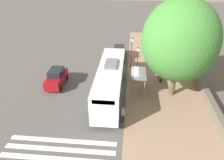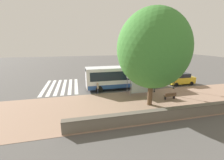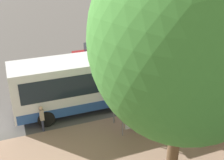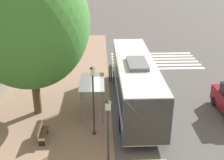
{
  "view_description": "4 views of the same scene",
  "coord_description": "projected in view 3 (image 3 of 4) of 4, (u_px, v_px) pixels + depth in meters",
  "views": [
    {
      "loc": [
        -0.33,
        21.75,
        13.41
      ],
      "look_at": [
        1.52,
        1.91,
        2.18
      ],
      "focal_mm": 35.0,
      "sensor_mm": 36.0,
      "label": 1
    },
    {
      "loc": [
        -19.55,
        8.62,
        6.98
      ],
      "look_at": [
        -0.49,
        3.98,
        2.0
      ],
      "focal_mm": 24.0,
      "sensor_mm": 36.0,
      "label": 2
    },
    {
      "loc": [
        -13.65,
        7.04,
        9.36
      ],
      "look_at": [
        0.42,
        1.55,
        2.33
      ],
      "focal_mm": 45.0,
      "sensor_mm": 36.0,
      "label": 3
    },
    {
      "loc": [
        -0.65,
        -16.57,
        9.81
      ],
      "look_at": [
        0.13,
        2.28,
        1.67
      ],
      "focal_mm": 45.0,
      "sensor_mm": 36.0,
      "label": 4
    }
  ],
  "objects": [
    {
      "name": "ground_plane",
      "position": [
        137.0,
        112.0,
        17.8
      ],
      "size": [
        120.0,
        120.0,
        0.0
      ],
      "primitive_type": "plane",
      "color": "#514F4C",
      "rests_on": "ground"
    },
    {
      "name": "street_lamp_near",
      "position": [
        222.0,
        65.0,
        18.34
      ],
      "size": [
        0.28,
        0.28,
        4.29
      ],
      "color": "#2D332D",
      "rests_on": "ground"
    },
    {
      "name": "bus_shelter",
      "position": [
        143.0,
        96.0,
        15.63
      ],
      "size": [
        1.62,
        3.16,
        2.39
      ],
      "color": "slate",
      "rests_on": "ground"
    },
    {
      "name": "pedestrian",
      "position": [
        42.0,
        117.0,
        15.6
      ],
      "size": [
        0.34,
        0.22,
        1.6
      ],
      "color": "#2D3347",
      "rests_on": "ground"
    },
    {
      "name": "street_lamp_far",
      "position": [
        180.0,
        76.0,
        16.45
      ],
      "size": [
        0.28,
        0.28,
        4.42
      ],
      "color": "#2D332D",
      "rests_on": "ground"
    },
    {
      "name": "parked_car_far_lane",
      "position": [
        97.0,
        56.0,
        24.44
      ],
      "size": [
        1.83,
        4.03,
        2.05
      ],
      "color": "maroon",
      "rests_on": "ground"
    },
    {
      "name": "shade_tree",
      "position": [
        186.0,
        39.0,
        10.65
      ],
      "size": [
        7.58,
        7.58,
        10.45
      ],
      "color": "brown",
      "rests_on": "ground"
    },
    {
      "name": "bus",
      "position": [
        104.0,
        79.0,
        17.95
      ],
      "size": [
        2.69,
        11.41,
        3.61
      ],
      "color": "silver",
      "rests_on": "ground"
    },
    {
      "name": "sidewalk_plaza",
      "position": [
        177.0,
        156.0,
        13.99
      ],
      "size": [
        9.0,
        44.0,
        0.02
      ],
      "color": "#937560",
      "rests_on": "ground"
    },
    {
      "name": "bench",
      "position": [
        216.0,
        133.0,
        14.95
      ],
      "size": [
        0.4,
        1.55,
        0.88
      ],
      "color": "brown",
      "rests_on": "ground"
    }
  ]
}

